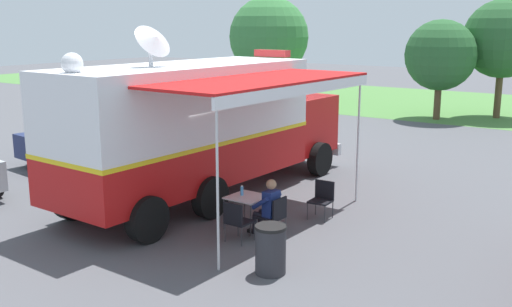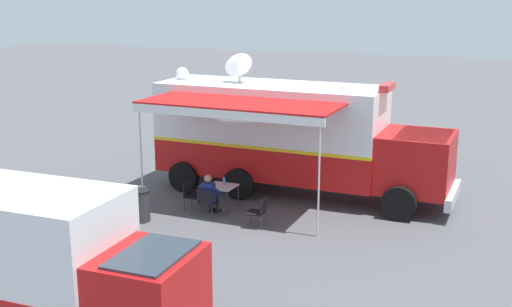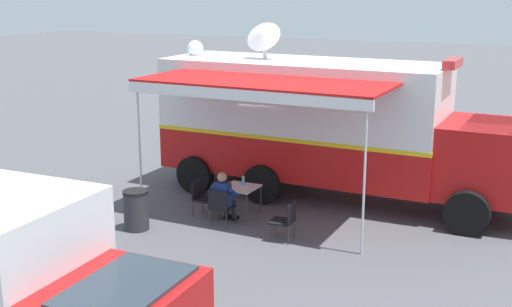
{
  "view_description": "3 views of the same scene",
  "coord_description": "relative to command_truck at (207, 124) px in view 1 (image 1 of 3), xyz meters",
  "views": [
    {
      "loc": [
        9.62,
        -10.84,
        4.44
      ],
      "look_at": [
        2.26,
        -0.2,
        1.61
      ],
      "focal_mm": 41.39,
      "sensor_mm": 36.0,
      "label": 1
    },
    {
      "loc": [
        18.91,
        6.89,
        6.26
      ],
      "look_at": [
        1.28,
        0.0,
        1.54
      ],
      "focal_mm": 44.83,
      "sensor_mm": 36.0,
      "label": 2
    },
    {
      "loc": [
        15.96,
        5.89,
        5.35
      ],
      "look_at": [
        1.64,
        -0.58,
        1.39
      ],
      "focal_mm": 46.82,
      "sensor_mm": 36.0,
      "label": 3
    }
  ],
  "objects": [
    {
      "name": "tree_left_of_centre",
      "position": [
        0.79,
        16.29,
        1.08
      ],
      "size": [
        3.31,
        3.31,
        4.69
      ],
      "color": "brown",
      "rests_on": "ground"
    },
    {
      "name": "car_behind_truck",
      "position": [
        -5.95,
        0.96,
        -1.06
      ],
      "size": [
        2.39,
        4.38,
        1.76
      ],
      "color": "navy",
      "rests_on": "ground"
    },
    {
      "name": "tree_right_of_centre",
      "position": [
        3.04,
        18.37,
        1.83
      ],
      "size": [
        3.72,
        3.72,
        5.65
      ],
      "color": "brown",
      "rests_on": "ground"
    },
    {
      "name": "folding_chair_at_table",
      "position": [
        3.1,
        -1.53,
        -1.43
      ],
      "size": [
        0.5,
        0.5,
        0.87
      ],
      "color": "black",
      "rests_on": "ground"
    },
    {
      "name": "trash_bin",
      "position": [
        4.06,
        -3.17,
        -1.49
      ],
      "size": [
        0.57,
        0.57,
        0.91
      ],
      "color": "#2D2D33",
      "rests_on": "ground"
    },
    {
      "name": "lot_stripe",
      "position": [
        -2.69,
        0.05,
        -1.94
      ],
      "size": [
        0.29,
        4.8,
        0.01
      ],
      "primitive_type": "cube",
      "rotation": [
        0.0,
        0.0,
        -0.04
      ],
      "color": "silver",
      "rests_on": "ground"
    },
    {
      "name": "water_bottle",
      "position": [
        2.14,
        -1.41,
        -1.11
      ],
      "size": [
        0.07,
        0.07,
        0.22
      ],
      "color": "#4C99D8",
      "rests_on": "folding_table"
    },
    {
      "name": "tree_far_left",
      "position": [
        -9.65,
        17.48,
        1.79
      ],
      "size": [
        4.61,
        4.61,
        6.04
      ],
      "color": "brown",
      "rests_on": "ground"
    },
    {
      "name": "ground_plane",
      "position": [
        -0.06,
        -0.75,
        -1.94
      ],
      "size": [
        100.0,
        100.0,
        0.0
      ],
      "primitive_type": "plane",
      "color": "#515156"
    },
    {
      "name": "command_truck",
      "position": [
        0.0,
        0.0,
        0.0
      ],
      "size": [
        5.06,
        9.57,
        4.53
      ],
      "color": "#B71414",
      "rests_on": "ground"
    },
    {
      "name": "grass_verge",
      "position": [
        -0.06,
        22.01,
        -1.94
      ],
      "size": [
        80.0,
        14.0,
        0.01
      ],
      "primitive_type": "cube",
      "color": "#4C7F3D",
      "rests_on": "ground"
    },
    {
      "name": "folding_table",
      "position": [
        2.3,
        -1.42,
        -1.27
      ],
      "size": [
        0.83,
        0.83,
        0.73
      ],
      "color": "silver",
      "rests_on": "ground"
    },
    {
      "name": "folding_chair_spare_by_truck",
      "position": [
        3.31,
        0.17,
        -1.43
      ],
      "size": [
        0.51,
        0.51,
        0.87
      ],
      "color": "black",
      "rests_on": "ground"
    },
    {
      "name": "seated_responder",
      "position": [
        2.91,
        -1.53,
        -1.29
      ],
      "size": [
        0.67,
        0.56,
        1.25
      ],
      "color": "navy",
      "rests_on": "ground"
    },
    {
      "name": "folding_chair_beside_table",
      "position": [
        2.63,
        -2.27,
        -1.43
      ],
      "size": [
        0.5,
        0.5,
        0.87
      ],
      "color": "black",
      "rests_on": "ground"
    }
  ]
}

